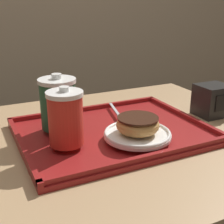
# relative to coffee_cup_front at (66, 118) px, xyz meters

# --- Properties ---
(cafe_table) EXTENTS (0.96, 0.76, 0.75)m
(cafe_table) POSITION_rel_coffee_cup_front_xyz_m (0.12, 0.04, -0.26)
(cafe_table) COLOR tan
(cafe_table) RESTS_ON ground_plane
(serving_tray) EXTENTS (0.48, 0.37, 0.02)m
(serving_tray) POSITION_rel_coffee_cup_front_xyz_m (0.14, 0.05, -0.08)
(serving_tray) COLOR maroon
(serving_tray) RESTS_ON cafe_table
(coffee_cup_front) EXTENTS (0.08, 0.08, 0.14)m
(coffee_cup_front) POSITION_rel_coffee_cup_front_xyz_m (0.00, 0.00, 0.00)
(coffee_cup_front) COLOR red
(coffee_cup_front) RESTS_ON serving_tray
(coffee_cup_rear) EXTENTS (0.10, 0.10, 0.14)m
(coffee_cup_rear) POSITION_rel_coffee_cup_front_xyz_m (0.01, 0.10, 0.00)
(coffee_cup_rear) COLOR #235638
(coffee_cup_rear) RESTS_ON serving_tray
(plate_with_chocolate_donut) EXTENTS (0.16, 0.16, 0.01)m
(plate_with_chocolate_donut) POSITION_rel_coffee_cup_front_xyz_m (0.17, -0.04, -0.06)
(plate_with_chocolate_donut) COLOR white
(plate_with_chocolate_donut) RESTS_ON serving_tray
(donut_chocolate_glazed) EXTENTS (0.10, 0.10, 0.04)m
(donut_chocolate_glazed) POSITION_rel_coffee_cup_front_xyz_m (0.17, -0.04, -0.03)
(donut_chocolate_glazed) COLOR tan
(donut_chocolate_glazed) RESTS_ON plate_with_chocolate_donut
(spoon) EXTENTS (0.05, 0.15, 0.01)m
(spoon) POSITION_rel_coffee_cup_front_xyz_m (0.19, 0.11, -0.06)
(spoon) COLOR silver
(spoon) RESTS_ON serving_tray
(napkin_dispenser) EXTENTS (0.10, 0.09, 0.10)m
(napkin_dispenser) POSITION_rel_coffee_cup_front_xyz_m (0.48, 0.05, -0.04)
(napkin_dispenser) COLOR black
(napkin_dispenser) RESTS_ON cafe_table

